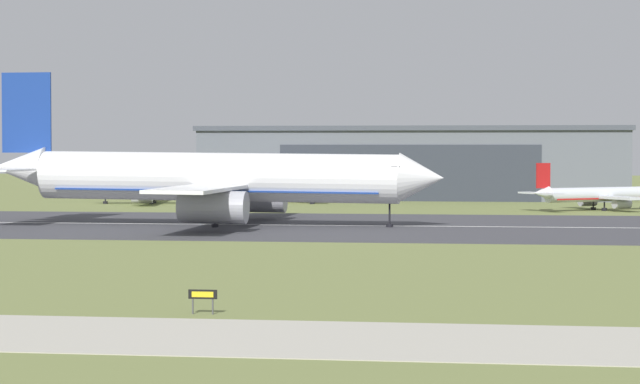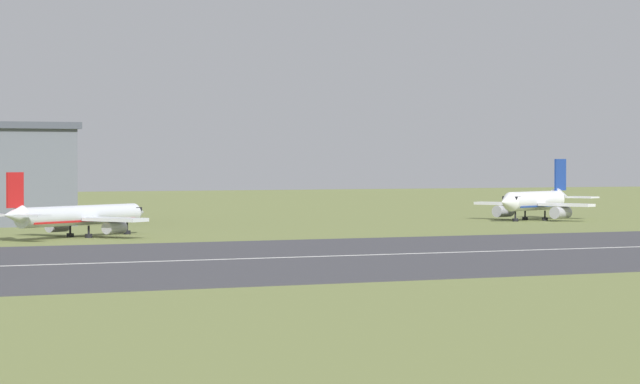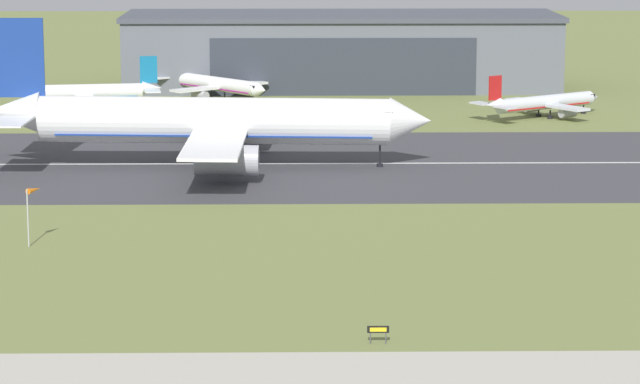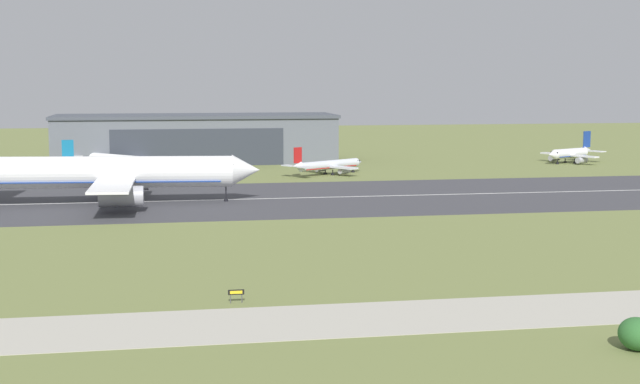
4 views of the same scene
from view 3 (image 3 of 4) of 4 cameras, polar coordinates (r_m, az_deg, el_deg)
name	(u,v)px [view 3 (image 3 of 4)]	position (r m, az deg, el deg)	size (l,w,h in m)	color
ground_plane	(418,275)	(140.44, 3.72, -3.14)	(683.30, 683.30, 0.00)	olive
runway_strip	(381,163)	(199.40, 2.33, 1.08)	(443.30, 53.79, 0.06)	#3D3D42
runway_centreline	(381,163)	(199.39, 2.33, 1.09)	(398.97, 0.70, 0.01)	silver
taxiway_road	(452,377)	(111.19, 4.99, -6.95)	(332.47, 12.43, 0.05)	#B2AD9E
hangar_building	(341,51)	(280.49, 0.80, 5.35)	(79.69, 25.01, 13.69)	slate
airplane_landing	(212,122)	(196.43, -4.10, 2.65)	(57.98, 49.34, 19.33)	white
airplane_parked_west	(544,103)	(243.92, 8.42, 3.34)	(22.90, 18.41, 7.41)	silver
airplane_parked_centre	(88,93)	(255.50, -8.72, 3.72)	(24.45, 24.77, 8.56)	white
airplane_parked_east	(217,84)	(263.19, -3.89, 4.06)	(21.59, 23.14, 8.28)	white
windsock_pole	(33,194)	(154.04, -10.75, -0.07)	(1.47, 2.10, 5.90)	#B7B7BC
runway_sign	(378,331)	(118.58, 2.20, -5.23)	(1.72, 0.13, 1.46)	#4C4C51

